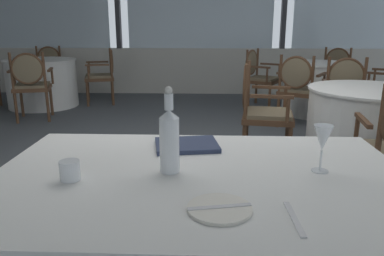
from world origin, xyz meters
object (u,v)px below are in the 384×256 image
object	(u,v)px
wine_glass	(323,139)
dining_chair_0_1	(259,74)
dining_chair_1_0	(347,93)
side_plate	(219,208)
water_bottle	(170,139)
dining_chair_0_0	(335,71)
water_tumbler	(70,170)
dining_chair_2_0	(31,81)
dining_chair_2_2	(49,67)
dining_chair_0_2	(298,85)
menu_book	(187,145)
dining_chair_1_1	(259,105)
dining_chair_2_1	(104,72)

from	to	relation	value
wine_glass	dining_chair_0_1	xyz separation A→B (m)	(0.39, 4.71, -0.35)
wine_glass	dining_chair_1_0	bearing A→B (deg)	68.64
side_plate	water_bottle	size ratio (longest dim) A/B	0.61
dining_chair_0_0	dining_chair_1_0	size ratio (longest dim) A/B	0.98
water_tumbler	dining_chair_2_0	size ratio (longest dim) A/B	0.08
dining_chair_2_0	dining_chair_2_2	size ratio (longest dim) A/B	1.04
dining_chair_0_2	dining_chair_1_0	xyz separation A→B (m)	(0.42, -0.51, -0.01)
dining_chair_2_0	water_tumbler	bearing A→B (deg)	-168.91
dining_chair_0_0	dining_chair_1_0	xyz separation A→B (m)	(-0.55, -2.13, 0.00)
menu_book	water_tumbler	bearing A→B (deg)	-145.06
dining_chair_2_2	menu_book	bearing A→B (deg)	12.60
dining_chair_0_1	menu_book	bearing A→B (deg)	-70.70
dining_chair_2_0	side_plate	bearing A→B (deg)	-164.21
dining_chair_0_0	dining_chair_2_0	world-z (taller)	dining_chair_2_0
water_bottle	wine_glass	distance (m)	0.57
dining_chair_1_0	dining_chair_2_2	distance (m)	5.18
dining_chair_1_0	dining_chair_2_2	size ratio (longest dim) A/B	1.04
dining_chair_1_0	side_plate	bearing A→B (deg)	-16.87
water_bottle	menu_book	size ratio (longest dim) A/B	1.17
water_tumbler	dining_chair_1_1	xyz separation A→B (m)	(0.97, 2.22, -0.22)
menu_book	dining_chair_1_1	distance (m)	1.92
side_plate	dining_chair_0_0	distance (m)	5.76
dining_chair_2_0	dining_chair_1_0	bearing A→B (deg)	-116.04
side_plate	dining_chair_2_2	size ratio (longest dim) A/B	0.22
water_bottle	water_tumbler	bearing A→B (deg)	-165.24
water_tumbler	water_bottle	bearing A→B (deg)	14.76
dining_chair_0_1	dining_chair_1_1	size ratio (longest dim) A/B	0.95
wine_glass	dining_chair_0_1	size ratio (longest dim) A/B	0.20
dining_chair_2_0	dining_chair_0_0	bearing A→B (deg)	-88.28
side_plate	menu_book	size ratio (longest dim) A/B	0.71
wine_glass	menu_book	xyz separation A→B (m)	(-0.52, 0.27, -0.12)
menu_book	dining_chair_2_0	distance (m)	4.07
menu_book	dining_chair_0_0	xyz separation A→B (m)	(2.21, 4.76, -0.22)
water_bottle	dining_chair_2_1	bearing A→B (deg)	107.86
menu_book	dining_chair_0_0	bearing A→B (deg)	55.64
dining_chair_1_1	dining_chair_1_0	bearing A→B (deg)	45.01
water_bottle	wine_glass	xyz separation A→B (m)	(0.57, 0.02, -0.00)
dining_chair_1_0	dining_chair_2_2	world-z (taller)	dining_chair_1_0
water_tumbler	dining_chair_0_2	size ratio (longest dim) A/B	0.08
water_bottle	dining_chair_0_2	size ratio (longest dim) A/B	0.35
side_plate	menu_book	xyz separation A→B (m)	(-0.13, 0.60, 0.01)
dining_chair_0_1	dining_chair_2_1	world-z (taller)	dining_chair_0_1
dining_chair_0_0	dining_chair_2_1	xyz separation A→B (m)	(-3.82, -0.20, -0.01)
water_tumbler	dining_chair_0_0	size ratio (longest dim) A/B	0.08
menu_book	dining_chair_2_2	world-z (taller)	dining_chair_2_2
water_tumbler	menu_book	bearing A→B (deg)	44.42
side_plate	dining_chair_2_1	bearing A→B (deg)	108.66
dining_chair_0_2	dining_chair_2_2	world-z (taller)	dining_chair_0_2
water_bottle	dining_chair_2_2	bearing A→B (deg)	116.58
menu_book	side_plate	bearing A→B (deg)	-87.13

